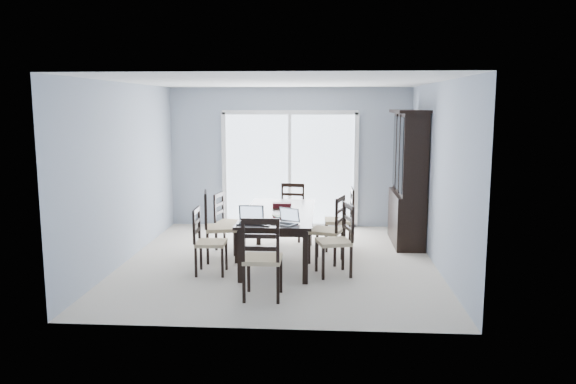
% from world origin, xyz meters
% --- Properties ---
extents(floor, '(5.00, 5.00, 0.00)m').
position_xyz_m(floor, '(0.00, 0.00, 0.00)').
color(floor, beige).
rests_on(floor, ground).
extents(ceiling, '(5.00, 5.00, 0.00)m').
position_xyz_m(ceiling, '(0.00, 0.00, 2.60)').
color(ceiling, white).
rests_on(ceiling, back_wall).
extents(back_wall, '(4.50, 0.02, 2.60)m').
position_xyz_m(back_wall, '(0.00, 2.50, 1.30)').
color(back_wall, '#95A1B2').
rests_on(back_wall, floor).
extents(wall_left, '(0.02, 5.00, 2.60)m').
position_xyz_m(wall_left, '(-2.25, 0.00, 1.30)').
color(wall_left, '#95A1B2').
rests_on(wall_left, floor).
extents(wall_right, '(0.02, 5.00, 2.60)m').
position_xyz_m(wall_right, '(2.25, 0.00, 1.30)').
color(wall_right, '#95A1B2').
rests_on(wall_right, floor).
extents(balcony, '(4.50, 2.00, 0.10)m').
position_xyz_m(balcony, '(0.00, 3.50, -0.05)').
color(balcony, gray).
rests_on(balcony, ground).
extents(railing, '(4.50, 0.06, 1.10)m').
position_xyz_m(railing, '(0.00, 4.50, 0.55)').
color(railing, '#99999E').
rests_on(railing, balcony).
extents(dining_table, '(1.00, 2.20, 0.75)m').
position_xyz_m(dining_table, '(0.00, 0.00, 0.67)').
color(dining_table, black).
rests_on(dining_table, floor).
extents(china_hutch, '(0.50, 1.38, 2.20)m').
position_xyz_m(china_hutch, '(2.02, 1.25, 1.07)').
color(china_hutch, black).
rests_on(china_hutch, floor).
extents(sliding_door, '(2.52, 0.05, 2.18)m').
position_xyz_m(sliding_door, '(0.00, 2.48, 1.09)').
color(sliding_door, silver).
rests_on(sliding_door, floor).
extents(chair_left_near, '(0.42, 0.40, 1.05)m').
position_xyz_m(chair_left_near, '(-0.96, -0.64, 0.55)').
color(chair_left_near, black).
rests_on(chair_left_near, floor).
extents(chair_left_mid, '(0.54, 0.53, 1.19)m').
position_xyz_m(chair_left_mid, '(-0.96, 0.01, 0.63)').
color(chair_left_mid, black).
rests_on(chair_left_mid, floor).
extents(chair_left_far, '(0.47, 0.46, 1.03)m').
position_xyz_m(chair_left_far, '(-0.93, 0.74, 0.54)').
color(chair_left_far, black).
rests_on(chair_left_far, floor).
extents(chair_right_near, '(0.53, 0.52, 1.12)m').
position_xyz_m(chair_right_near, '(0.88, -0.56, 0.59)').
color(chair_right_near, black).
rests_on(chair_right_near, floor).
extents(chair_right_mid, '(0.54, 0.54, 1.14)m').
position_xyz_m(chair_right_mid, '(0.78, 0.02, 0.60)').
color(chair_right_mid, black).
rests_on(chair_right_mid, floor).
extents(chair_right_far, '(0.45, 0.44, 1.14)m').
position_xyz_m(chair_right_far, '(0.98, 0.78, 0.60)').
color(chair_right_far, black).
rests_on(chair_right_far, floor).
extents(chair_end_near, '(0.44, 0.45, 1.17)m').
position_xyz_m(chair_end_near, '(-0.07, -1.66, 0.62)').
color(chair_end_near, black).
rests_on(chair_end_near, floor).
extents(chair_end_far, '(0.47, 0.48, 1.09)m').
position_xyz_m(chair_end_far, '(0.10, 1.47, 0.58)').
color(chair_end_far, black).
rests_on(chair_end_far, floor).
extents(laptop_dark, '(0.33, 0.23, 0.23)m').
position_xyz_m(laptop_dark, '(-0.31, -0.87, 0.81)').
color(laptop_dark, black).
rests_on(laptop_dark, dining_table).
extents(laptop_silver, '(0.36, 0.32, 0.20)m').
position_xyz_m(laptop_silver, '(0.14, -0.88, 0.80)').
color(laptop_silver, '#B9B9BB').
rests_on(laptop_silver, dining_table).
extents(book_stack, '(0.29, 0.27, 0.04)m').
position_xyz_m(book_stack, '(0.08, -0.48, 0.77)').
color(book_stack, maroon).
rests_on(book_stack, dining_table).
extents(cell_phone, '(0.12, 0.08, 0.01)m').
position_xyz_m(cell_phone, '(-0.09, -1.00, 0.76)').
color(cell_phone, black).
rests_on(cell_phone, dining_table).
extents(game_box, '(0.27, 0.14, 0.07)m').
position_xyz_m(game_box, '(0.02, 0.33, 0.78)').
color(game_box, '#480E12').
rests_on(game_box, dining_table).
extents(hot_tub, '(2.11, 1.92, 1.01)m').
position_xyz_m(hot_tub, '(-0.47, 3.50, 0.51)').
color(hot_tub, brown).
rests_on(hot_tub, balcony).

